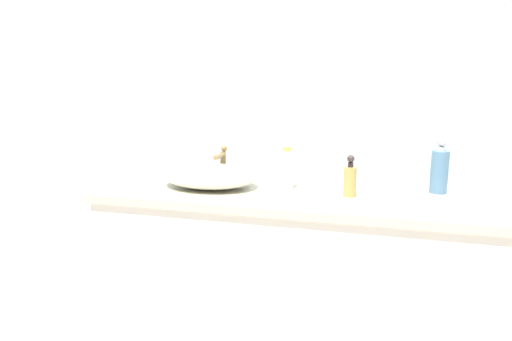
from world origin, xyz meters
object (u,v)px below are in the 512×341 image
at_px(sink_basin, 210,176).
at_px(lotion_bottle, 350,179).
at_px(soap_dispenser, 440,169).
at_px(perfume_bottle, 287,170).

xyz_separation_m(sink_basin, lotion_bottle, (0.58, 0.01, 0.02)).
height_order(sink_basin, soap_dispenser, soap_dispenser).
xyz_separation_m(sink_basin, perfume_bottle, (0.32, 0.04, 0.04)).
bearing_deg(sink_basin, soap_dispenser, 9.45).
relative_size(sink_basin, perfume_bottle, 2.26).
bearing_deg(perfume_bottle, soap_dispenser, 10.74).
bearing_deg(sink_basin, lotion_bottle, 0.53).
bearing_deg(perfume_bottle, lotion_bottle, -7.57).
distance_m(lotion_bottle, perfume_bottle, 0.26).
bearing_deg(soap_dispenser, sink_basin, -170.55).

